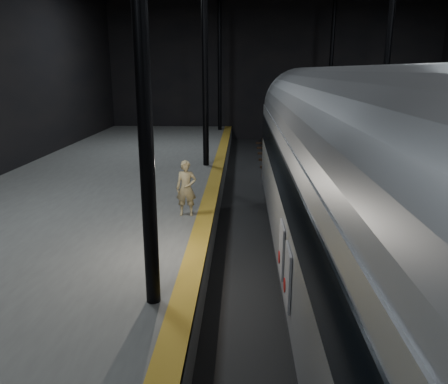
{
  "coord_description": "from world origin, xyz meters",
  "views": [
    {
      "loc": [
        -2.19,
        -11.21,
        5.15
      ],
      "look_at": [
        -2.66,
        -0.02,
        2.0
      ],
      "focal_mm": 35.0,
      "sensor_mm": 36.0,
      "label": 1
    }
  ],
  "objects": [
    {
      "name": "woman",
      "position": [
        -3.8,
        0.98,
        1.82
      ],
      "size": [
        0.6,
        0.4,
        1.64
      ],
      "primitive_type": "imported",
      "rotation": [
        0.0,
        0.0,
        0.02
      ],
      "color": "#9D8B60",
      "rests_on": "platform_left"
    },
    {
      "name": "tactile_strip",
      "position": [
        -3.25,
        0.0,
        1.0
      ],
      "size": [
        0.5,
        43.8,
        0.01
      ],
      "primitive_type": "cube",
      "color": "olive",
      "rests_on": "platform_left"
    },
    {
      "name": "train",
      "position": [
        -0.0,
        -3.69,
        2.85
      ],
      "size": [
        2.86,
        19.09,
        5.1
      ],
      "color": "#A2A3A9",
      "rests_on": "ground"
    },
    {
      "name": "ground",
      "position": [
        0.0,
        0.0,
        0.0
      ],
      "size": [
        44.0,
        44.0,
        0.0
      ],
      "primitive_type": "plane",
      "color": "black",
      "rests_on": "ground"
    },
    {
      "name": "track",
      "position": [
        0.0,
        0.0,
        0.07
      ],
      "size": [
        2.4,
        43.0,
        0.24
      ],
      "color": "#3F3328",
      "rests_on": "ground"
    },
    {
      "name": "platform_left",
      "position": [
        -7.5,
        0.0,
        0.5
      ],
      "size": [
        9.0,
        43.8,
        1.0
      ],
      "primitive_type": "cube",
      "color": "#494947",
      "rests_on": "ground"
    }
  ]
}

